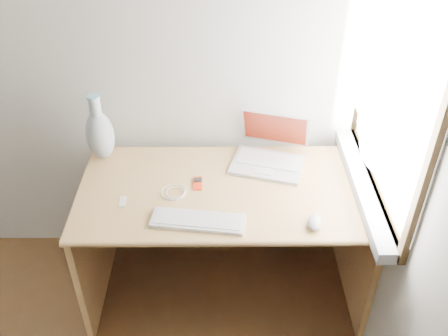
{
  "coord_description": "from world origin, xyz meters",
  "views": [
    {
      "loc": [
        1.01,
        -0.56,
        2.29
      ],
      "look_at": [
        1.02,
        1.35,
        0.86
      ],
      "focal_mm": 40.0,
      "sensor_mm": 36.0,
      "label": 1
    }
  ],
  "objects_px": {
    "laptop": "(267,152)",
    "external_keyboard": "(198,221)",
    "vase": "(100,134)",
    "desk": "(225,210)"
  },
  "relations": [
    {
      "from": "desk",
      "to": "laptop",
      "type": "bearing_deg",
      "value": 33.0
    },
    {
      "from": "laptop",
      "to": "external_keyboard",
      "type": "relative_size",
      "value": 0.96
    },
    {
      "from": "external_keyboard",
      "to": "vase",
      "type": "bearing_deg",
      "value": 143.26
    },
    {
      "from": "vase",
      "to": "laptop",
      "type": "bearing_deg",
      "value": -2.34
    },
    {
      "from": "laptop",
      "to": "vase",
      "type": "distance_m",
      "value": 0.86
    },
    {
      "from": "desk",
      "to": "laptop",
      "type": "distance_m",
      "value": 0.38
    },
    {
      "from": "laptop",
      "to": "external_keyboard",
      "type": "distance_m",
      "value": 0.58
    },
    {
      "from": "laptop",
      "to": "external_keyboard",
      "type": "xyz_separation_m",
      "value": [
        -0.34,
        -0.47,
        -0.04
      ]
    },
    {
      "from": "laptop",
      "to": "external_keyboard",
      "type": "height_order",
      "value": "laptop"
    },
    {
      "from": "external_keyboard",
      "to": "vase",
      "type": "xyz_separation_m",
      "value": [
        -0.51,
        0.5,
        0.14
      ]
    }
  ]
}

